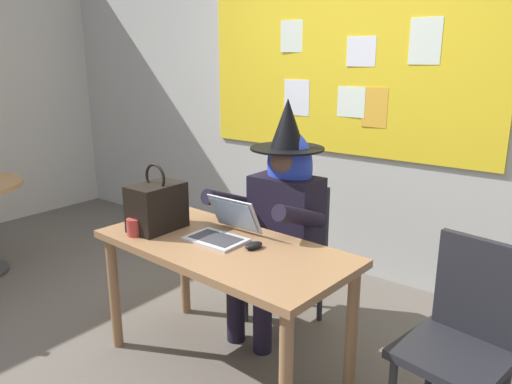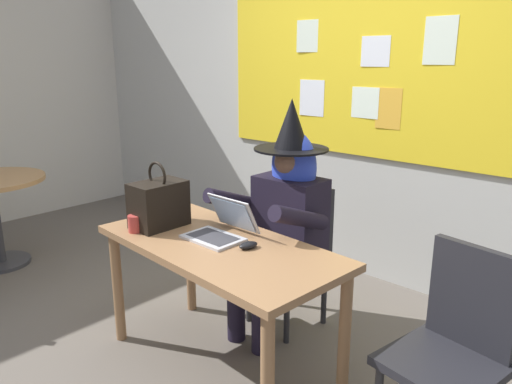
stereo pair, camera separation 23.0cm
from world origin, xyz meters
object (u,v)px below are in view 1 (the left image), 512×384
handbag (157,206)px  chair_extra_corner (463,333)px  laptop (223,229)px  coffee_mug (134,227)px  chair_at_desk (292,246)px  computer_mouse (254,245)px  person_costumed (281,207)px  desk_main (223,262)px

handbag → chair_extra_corner: handbag is taller
laptop → coffee_mug: bearing=-146.0°
chair_at_desk → laptop: (-0.04, -0.61, 0.28)m
chair_at_desk → chair_extra_corner: (1.17, -0.43, 0.02)m
coffee_mug → laptop: bearing=34.0°
coffee_mug → computer_mouse: bearing=21.4°
chair_at_desk → person_costumed: 0.31m
computer_mouse → chair_extra_corner: 1.03m
person_costumed → coffee_mug: person_costumed is taller
chair_at_desk → handbag: handbag is taller
laptop → chair_extra_corner: (1.21, 0.18, -0.26)m
desk_main → chair_extra_corner: bearing=12.5°
person_costumed → chair_extra_corner: person_costumed is taller
laptop → person_costumed: bearing=86.5°
chair_at_desk → coffee_mug: 1.02m
desk_main → computer_mouse: (0.17, 0.05, 0.12)m
chair_at_desk → chair_extra_corner: 1.25m
chair_at_desk → handbag: (-0.42, -0.74, 0.36)m
desk_main → computer_mouse: computer_mouse is taller
computer_mouse → laptop: bearing=-174.0°
computer_mouse → handbag: size_ratio=0.28×
person_costumed → laptop: person_costumed is taller
handbag → coffee_mug: handbag is taller
person_costumed → laptop: 0.49m
desk_main → handbag: 0.50m
handbag → chair_at_desk: bearing=60.5°
computer_mouse → chair_extra_corner: size_ratio=0.11×
desk_main → chair_at_desk: bearing=91.9°
computer_mouse → person_costumed: bearing=122.9°
desk_main → person_costumed: (-0.03, 0.57, 0.16)m
person_costumed → handbag: (-0.41, -0.62, 0.08)m
person_costumed → coffee_mug: bearing=-30.1°
handbag → coffee_mug: (-0.02, -0.15, -0.09)m
person_costumed → coffee_mug: 0.88m
chair_at_desk → coffee_mug: chair_at_desk is taller
chair_at_desk → coffee_mug: bearing=-21.2°
computer_mouse → chair_extra_corner: chair_extra_corner is taller
coffee_mug → person_costumed: bearing=60.5°
handbag → coffee_mug: 0.17m
chair_extra_corner → chair_at_desk: bearing=-100.9°
chair_extra_corner → person_costumed: bearing=-95.4°
chair_at_desk → coffee_mug: size_ratio=9.40×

